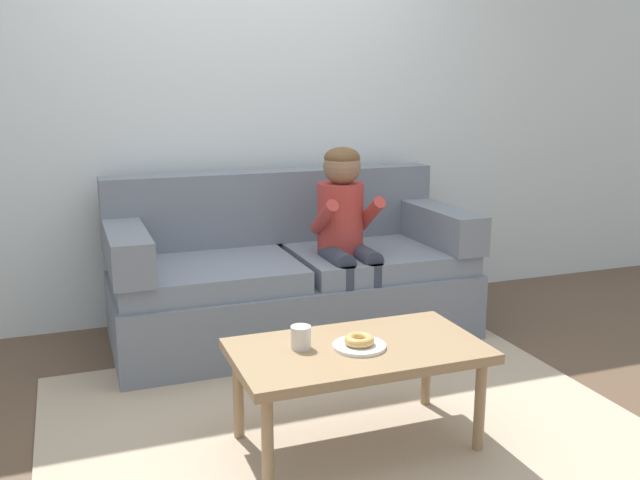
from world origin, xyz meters
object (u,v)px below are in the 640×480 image
(couch, at_px, (290,278))
(coffee_table, at_px, (357,357))
(mug, at_px, (301,337))
(donut, at_px, (359,340))
(person_child, at_px, (346,226))

(couch, height_order, coffee_table, couch)
(couch, relative_size, mug, 22.44)
(couch, distance_m, mug, 1.31)
(couch, height_order, donut, couch)
(coffee_table, height_order, donut, donut)
(coffee_table, relative_size, donut, 8.26)
(person_child, bearing_deg, mug, -120.65)
(donut, bearing_deg, mug, 160.58)
(couch, distance_m, donut, 1.34)
(donut, distance_m, mug, 0.23)
(coffee_table, xyz_separation_m, donut, (-0.00, -0.02, 0.08))
(person_child, bearing_deg, coffee_table, -110.06)
(couch, xyz_separation_m, mug, (-0.36, -1.25, 0.13))
(coffee_table, distance_m, person_child, 1.21)
(mug, bearing_deg, person_child, 59.35)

